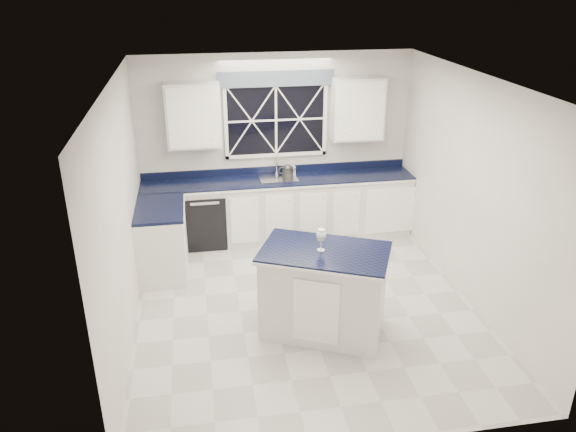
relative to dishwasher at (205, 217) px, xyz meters
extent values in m
plane|color=silver|center=(1.10, -1.95, -0.41)|extent=(4.50, 4.50, 0.00)
cube|color=silver|center=(1.10, 0.30, 0.94)|extent=(4.00, 0.10, 2.70)
cube|color=silver|center=(1.10, 0.00, 0.04)|extent=(3.98, 0.60, 0.90)
cube|color=silver|center=(-0.60, -0.80, 0.04)|extent=(0.60, 1.00, 0.90)
cube|color=black|center=(1.10, 0.00, 0.51)|extent=(3.98, 0.64, 0.04)
cube|color=black|center=(0.00, 0.00, 0.00)|extent=(0.60, 0.58, 0.82)
cube|color=black|center=(1.10, 0.27, 1.34)|extent=(1.40, 0.02, 1.00)
cube|color=slate|center=(1.10, 0.21, 1.94)|extent=(1.65, 0.04, 0.22)
cube|color=silver|center=(-0.07, 0.13, 1.49)|extent=(0.75, 0.34, 0.90)
cube|color=silver|center=(2.28, 0.13, 1.49)|extent=(0.75, 0.34, 0.90)
cylinder|color=silver|center=(1.10, 0.22, 0.55)|extent=(0.05, 0.05, 0.04)
cylinder|color=silver|center=(1.10, 0.22, 0.69)|extent=(0.02, 0.02, 0.28)
cylinder|color=silver|center=(1.10, 0.13, 0.82)|extent=(0.02, 0.18, 0.02)
cube|color=silver|center=(1.21, -2.48, 0.07)|extent=(1.48, 1.22, 0.97)
cube|color=black|center=(1.21, -2.48, 0.58)|extent=(1.57, 1.30, 0.04)
cube|color=#B7B6B2|center=(1.42, -0.82, -0.40)|extent=(1.43, 0.87, 0.01)
cube|color=black|center=(1.42, -0.82, -0.39)|extent=(1.27, 0.72, 0.01)
cylinder|color=#313234|center=(1.25, 0.12, 0.60)|extent=(0.19, 0.19, 0.13)
cone|color=#313234|center=(1.25, 0.12, 0.69)|extent=(0.16, 0.16, 0.06)
torus|color=#313234|center=(1.17, 0.14, 0.61)|extent=(0.11, 0.04, 0.11)
cylinder|color=#313234|center=(1.34, 0.10, 0.61)|extent=(0.07, 0.03, 0.09)
cylinder|color=white|center=(1.16, -2.47, 0.60)|extent=(0.08, 0.08, 0.01)
cylinder|color=white|center=(1.16, -2.47, 0.67)|extent=(0.01, 0.01, 0.13)
ellipsoid|color=white|center=(1.16, -2.47, 0.78)|extent=(0.10, 0.10, 0.13)
cylinder|color=#E2C577|center=(1.16, -2.47, 0.76)|extent=(0.09, 0.09, 0.06)
imported|color=silver|center=(1.33, 0.18, 0.62)|extent=(0.08, 0.09, 0.18)
camera|label=1|loc=(-0.08, -7.64, 3.33)|focal=35.00mm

